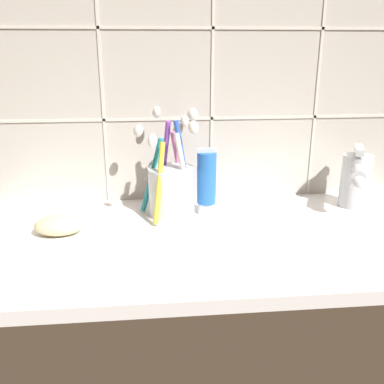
# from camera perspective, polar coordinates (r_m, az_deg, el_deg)

# --- Properties ---
(sink_counter) EXTENTS (0.80, 0.37, 0.02)m
(sink_counter) POSITION_cam_1_polar(r_m,az_deg,el_deg) (0.69, 2.89, -6.47)
(sink_counter) COLOR white
(sink_counter) RESTS_ON ground
(tile_wall_backsplash) EXTENTS (0.90, 0.02, 0.46)m
(tile_wall_backsplash) POSITION_cam_1_polar(r_m,az_deg,el_deg) (0.81, 1.20, 13.78)
(tile_wall_backsplash) COLOR #B7B2A8
(tile_wall_backsplash) RESTS_ON ground
(toothbrush_cup) EXTENTS (0.12, 0.15, 0.19)m
(toothbrush_cup) POSITION_cam_1_polar(r_m,az_deg,el_deg) (0.75, -2.77, 0.73)
(toothbrush_cup) COLOR silver
(toothbrush_cup) RESTS_ON sink_counter
(toothpaste_tube) EXTENTS (0.04, 0.03, 0.12)m
(toothpaste_tube) POSITION_cam_1_polar(r_m,az_deg,el_deg) (0.75, 2.28, 1.36)
(toothpaste_tube) COLOR white
(toothpaste_tube) RESTS_ON sink_counter
(sink_faucet) EXTENTS (0.07, 0.11, 0.11)m
(sink_faucet) POSITION_cam_1_polar(r_m,az_deg,el_deg) (0.84, 21.01, 1.63)
(sink_faucet) COLOR silver
(sink_faucet) RESTS_ON sink_counter
(soap_bar) EXTENTS (0.08, 0.05, 0.03)m
(soap_bar) POSITION_cam_1_polar(r_m,az_deg,el_deg) (0.71, -17.27, -4.23)
(soap_bar) COLOR beige
(soap_bar) RESTS_ON sink_counter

